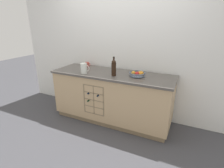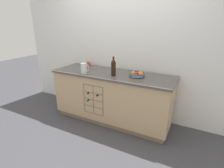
# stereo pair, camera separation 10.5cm
# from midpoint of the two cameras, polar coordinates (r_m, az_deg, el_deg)

# --- Properties ---
(ground_plane) EXTENTS (14.00, 14.00, 0.00)m
(ground_plane) POSITION_cam_midpoint_polar(r_m,az_deg,el_deg) (3.35, -0.92, -11.32)
(ground_plane) COLOR #424247
(back_wall) EXTENTS (4.48, 0.06, 2.55)m
(back_wall) POSITION_cam_midpoint_polar(r_m,az_deg,el_deg) (3.27, 2.09, 11.72)
(back_wall) COLOR white
(back_wall) RESTS_ON ground_plane
(kitchen_island) EXTENTS (2.12, 0.71, 0.89)m
(kitchen_island) POSITION_cam_midpoint_polar(r_m,az_deg,el_deg) (3.14, -1.01, -4.21)
(kitchen_island) COLOR #8B7354
(kitchen_island) RESTS_ON ground_plane
(fruit_bowl) EXTENTS (0.27, 0.27, 0.09)m
(fruit_bowl) POSITION_cam_midpoint_polar(r_m,az_deg,el_deg) (2.83, 7.24, 3.35)
(fruit_bowl) COLOR #4C5666
(fruit_bowl) RESTS_ON kitchen_island
(white_pitcher) EXTENTS (0.17, 0.11, 0.17)m
(white_pitcher) POSITION_cam_midpoint_polar(r_m,az_deg,el_deg) (3.01, -10.14, 5.12)
(white_pitcher) COLOR silver
(white_pitcher) RESTS_ON kitchen_island
(ceramic_mug) EXTENTS (0.11, 0.07, 0.08)m
(ceramic_mug) POSITION_cam_midpoint_polar(r_m,az_deg,el_deg) (3.50, -8.94, 6.38)
(ceramic_mug) COLOR #B7473D
(ceramic_mug) RESTS_ON kitchen_island
(standing_wine_bottle) EXTENTS (0.08, 0.08, 0.31)m
(standing_wine_bottle) POSITION_cam_midpoint_polar(r_m,az_deg,el_deg) (2.81, -0.50, 5.45)
(standing_wine_bottle) COLOR black
(standing_wine_bottle) RESTS_ON kitchen_island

